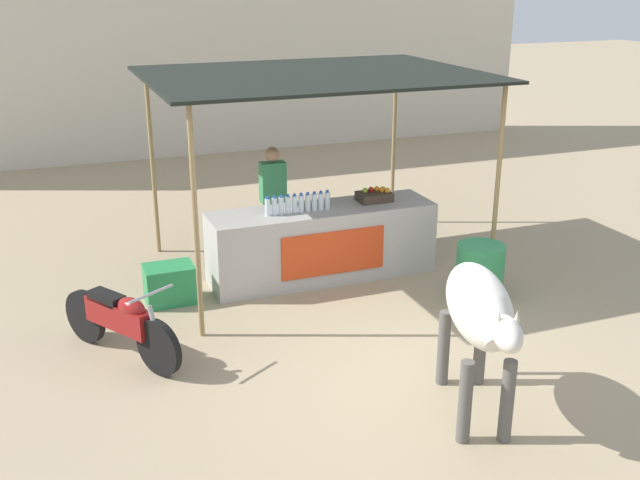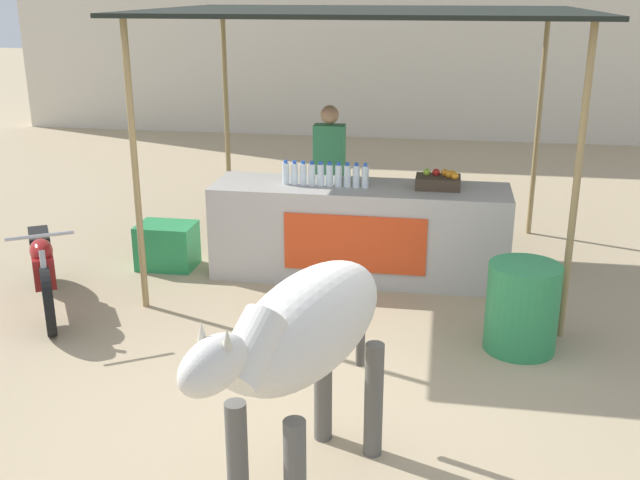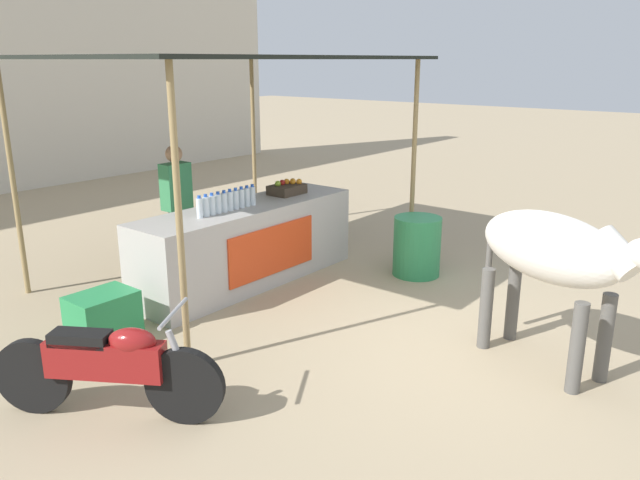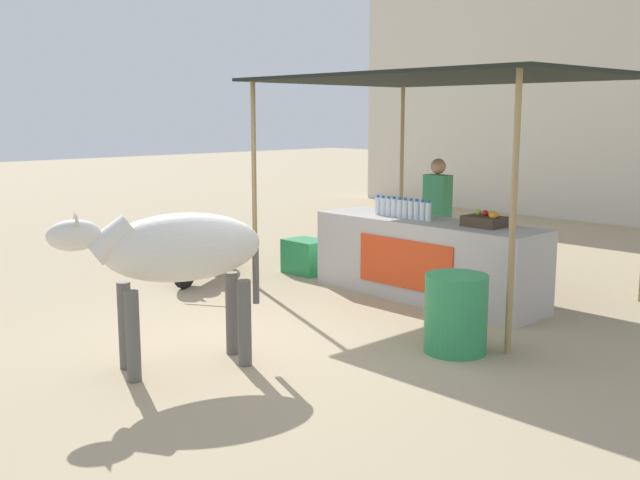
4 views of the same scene
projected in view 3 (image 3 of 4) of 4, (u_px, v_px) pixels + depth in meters
The scene contains 10 objects.
ground_plane at pixel (403, 328), 6.32m from camera, with size 60.00×60.00×0.00m, color tan.
stall_counter at pixel (248, 244), 7.51m from camera, with size 3.00×0.82×0.96m.
stall_awning at pixel (223, 65), 7.11m from camera, with size 4.20×3.20×2.66m.
water_bottle_row at pixel (227, 201), 7.05m from camera, with size 0.88×0.07×0.25m.
fruit_crate at pixel (287, 189), 7.97m from camera, with size 0.44×0.32×0.18m.
vendor_behind_counter at pixel (178, 212), 7.54m from camera, with size 0.34×0.22×1.65m.
cooler_box at pixel (103, 317), 5.98m from camera, with size 0.60×0.44×0.48m, color #268C4C.
water_barrel at pixel (417, 246), 7.79m from camera, with size 0.59×0.59×0.74m, color #2D8C51.
cow at pixel (556, 255), 5.26m from camera, with size 0.95×1.84×1.44m.
motorcycle_parked at pixel (109, 366), 4.64m from camera, with size 1.04×1.57×0.90m.
Camera 3 is at (-5.05, -3.00, 2.62)m, focal length 35.00 mm.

